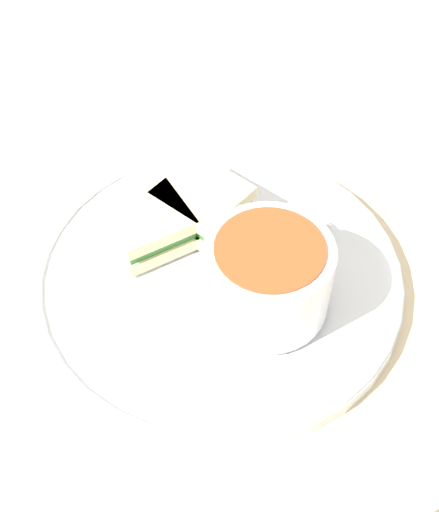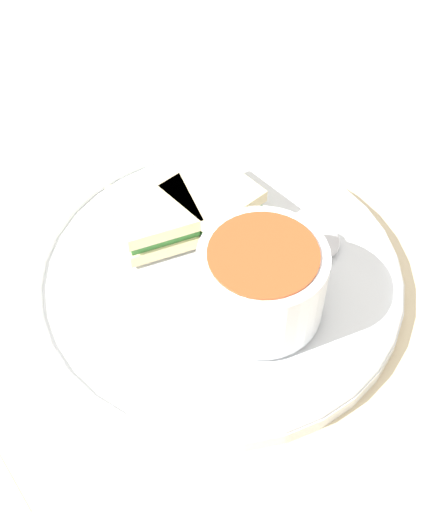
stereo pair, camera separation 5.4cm
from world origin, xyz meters
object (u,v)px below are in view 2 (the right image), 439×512
(soup_bowl, at_px, (259,283))
(sandwich_half_far, at_px, (155,216))
(sandwich_half_near, at_px, (213,202))
(spoon, at_px, (325,250))

(soup_bowl, height_order, sandwich_half_far, soup_bowl)
(sandwich_half_far, bearing_deg, sandwich_half_near, 159.01)
(soup_bowl, xyz_separation_m, spoon, (-0.09, -0.01, -0.03))
(soup_bowl, bearing_deg, sandwich_half_far, -85.28)
(sandwich_half_near, xyz_separation_m, sandwich_half_far, (0.05, -0.02, 0.00))
(spoon, distance_m, sandwich_half_far, 0.16)
(soup_bowl, xyz_separation_m, sandwich_half_near, (-0.04, -0.11, -0.02))
(soup_bowl, height_order, spoon, soup_bowl)
(soup_bowl, height_order, sandwich_half_near, soup_bowl)
(sandwich_half_far, bearing_deg, soup_bowl, 94.72)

